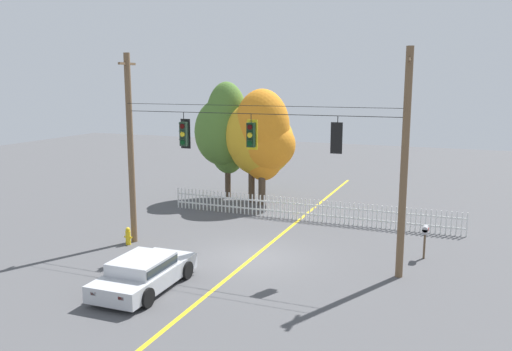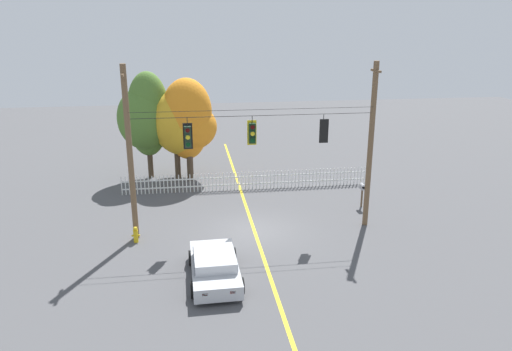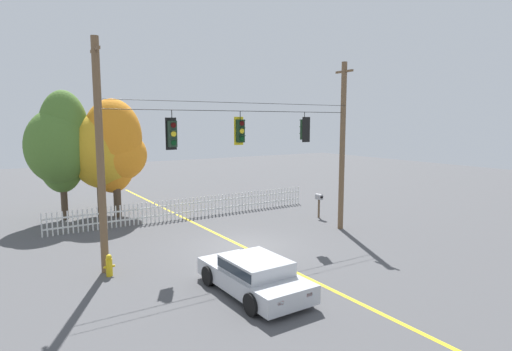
# 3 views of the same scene
# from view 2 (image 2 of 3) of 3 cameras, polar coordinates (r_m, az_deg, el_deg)

# --- Properties ---
(ground) EXTENTS (80.00, 80.00, 0.00)m
(ground) POSITION_cam_2_polar(r_m,az_deg,el_deg) (23.98, -0.19, -6.55)
(ground) COLOR #4C4C4F
(lane_centerline_stripe) EXTENTS (0.16, 36.00, 0.01)m
(lane_centerline_stripe) POSITION_cam_2_polar(r_m,az_deg,el_deg) (23.98, -0.19, -6.54)
(lane_centerline_stripe) COLOR gold
(lane_centerline_stripe) RESTS_ON ground
(signal_support_span) EXTENTS (11.64, 1.10, 8.15)m
(signal_support_span) POSITION_cam_2_polar(r_m,az_deg,el_deg) (22.60, -0.21, 3.11)
(signal_support_span) COLOR brown
(signal_support_span) RESTS_ON ground
(traffic_signal_northbound_primary) EXTENTS (0.43, 0.38, 1.50)m
(traffic_signal_northbound_primary) POSITION_cam_2_polar(r_m,az_deg,el_deg) (22.24, -8.05, 4.57)
(traffic_signal_northbound_primary) COLOR black
(traffic_signal_northbound_secondary) EXTENTS (0.43, 0.38, 1.40)m
(traffic_signal_northbound_secondary) POSITION_cam_2_polar(r_m,az_deg,el_deg) (22.42, -0.45, 5.04)
(traffic_signal_northbound_secondary) COLOR black
(traffic_signal_westbound_side) EXTENTS (0.43, 0.38, 1.36)m
(traffic_signal_westbound_side) POSITION_cam_2_polar(r_m,az_deg,el_deg) (23.08, 7.94, 5.30)
(traffic_signal_westbound_side) COLOR black
(white_picket_fence) EXTENTS (15.08, 0.06, 1.13)m
(white_picket_fence) POSITION_cam_2_polar(r_m,az_deg,el_deg) (29.61, -1.05, -0.60)
(white_picket_fence) COLOR white
(white_picket_fence) RESTS_ON ground
(autumn_maple_near_fence) EXTENTS (3.26, 3.09, 6.97)m
(autumn_maple_near_fence) POSITION_cam_2_polar(r_m,az_deg,el_deg) (31.72, -12.87, 6.83)
(autumn_maple_near_fence) COLOR #473828
(autumn_maple_near_fence) RESTS_ON ground
(autumn_maple_mid) EXTENTS (3.89, 3.61, 5.77)m
(autumn_maple_mid) POSITION_cam_2_polar(r_m,az_deg,el_deg) (31.49, -8.90, 6.11)
(autumn_maple_mid) COLOR #473828
(autumn_maple_mid) RESTS_ON ground
(autumn_oak_far_east) EXTENTS (3.47, 2.98, 6.58)m
(autumn_oak_far_east) POSITION_cam_2_polar(r_m,az_deg,el_deg) (31.22, -8.05, 6.29)
(autumn_oak_far_east) COLOR #473828
(autumn_oak_far_east) RESTS_ON ground
(parked_car) EXTENTS (2.05, 4.22, 1.15)m
(parked_car) POSITION_cam_2_polar(r_m,az_deg,el_deg) (19.58, -4.91, -10.52)
(parked_car) COLOR #B7BABF
(parked_car) RESTS_ON ground
(fire_hydrant) EXTENTS (0.38, 0.22, 0.77)m
(fire_hydrant) POSITION_cam_2_polar(r_m,az_deg,el_deg) (23.35, -14.03, -6.79)
(fire_hydrant) COLOR gold
(fire_hydrant) RESTS_ON ground
(roadside_mailbox) EXTENTS (0.25, 0.44, 1.35)m
(roadside_mailbox) POSITION_cam_2_polar(r_m,az_deg,el_deg) (27.28, 12.46, -1.47)
(roadside_mailbox) COLOR brown
(roadside_mailbox) RESTS_ON ground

